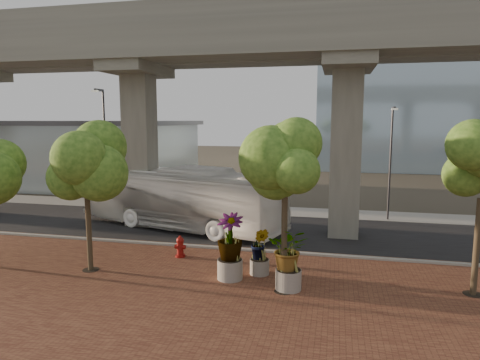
# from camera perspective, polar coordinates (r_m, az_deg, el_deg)

# --- Properties ---
(ground) EXTENTS (160.00, 160.00, 0.00)m
(ground) POSITION_cam_1_polar(r_m,az_deg,el_deg) (23.34, -1.46, -7.87)
(ground) COLOR #3C372C
(ground) RESTS_ON ground
(brick_plaza) EXTENTS (70.00, 13.00, 0.06)m
(brick_plaza) POSITION_cam_1_polar(r_m,az_deg,el_deg) (16.13, -8.69, -15.29)
(brick_plaza) COLOR brown
(brick_plaza) RESTS_ON ground
(asphalt_road) EXTENTS (90.00, 8.00, 0.04)m
(asphalt_road) POSITION_cam_1_polar(r_m,az_deg,el_deg) (25.21, -0.34, -6.61)
(asphalt_road) COLOR black
(asphalt_road) RESTS_ON ground
(curb_strip) EXTENTS (70.00, 0.25, 0.16)m
(curb_strip) POSITION_cam_1_polar(r_m,az_deg,el_deg) (21.46, -2.78, -9.08)
(curb_strip) COLOR #9B9890
(curb_strip) RESTS_ON ground
(far_sidewalk) EXTENTS (90.00, 3.00, 0.06)m
(far_sidewalk) POSITION_cam_1_polar(r_m,az_deg,el_deg) (30.45, 2.00, -4.04)
(far_sidewalk) COLOR #9B9890
(far_sidewalk) RESTS_ON ground
(transit_viaduct) EXTENTS (72.00, 5.60, 12.40)m
(transit_viaduct) POSITION_cam_1_polar(r_m,az_deg,el_deg) (24.41, -0.36, 10.13)
(transit_viaduct) COLOR gray
(transit_viaduct) RESTS_ON ground
(station_pavilion) EXTENTS (23.00, 13.00, 6.30)m
(station_pavilion) POSITION_cam_1_polar(r_m,az_deg,el_deg) (45.68, -21.32, 3.49)
(station_pavilion) COLOR silver
(station_pavilion) RESTS_ON ground
(transit_bus) EXTENTS (13.36, 6.80, 3.63)m
(transit_bus) POSITION_cam_1_polar(r_m,az_deg,el_deg) (25.48, -8.12, -2.40)
(transit_bus) COLOR white
(transit_bus) RESTS_ON ground
(fire_hydrant) EXTENTS (0.50, 0.45, 1.01)m
(fire_hydrant) POSITION_cam_1_polar(r_m,az_deg,el_deg) (20.29, -7.98, -8.80)
(fire_hydrant) COLOR maroon
(fire_hydrant) RESTS_ON ground
(planter_front) EXTENTS (2.17, 2.17, 2.39)m
(planter_front) POSITION_cam_1_polar(r_m,az_deg,el_deg) (16.24, 6.53, -9.51)
(planter_front) COLOR #A19C92
(planter_front) RESTS_ON ground
(planter_right) EXTENTS (2.49, 2.49, 2.66)m
(planter_right) POSITION_cam_1_polar(r_m,az_deg,el_deg) (17.12, -1.36, -7.96)
(planter_right) COLOR #AFAB9E
(planter_right) RESTS_ON ground
(planter_left) EXTENTS (1.78, 1.78, 1.96)m
(planter_left) POSITION_cam_1_polar(r_m,az_deg,el_deg) (17.76, 2.64, -8.80)
(planter_left) COLOR #9B968C
(planter_left) RESTS_ON ground
(street_tree_near_west) EXTENTS (3.56, 3.56, 5.93)m
(street_tree_near_west) POSITION_cam_1_polar(r_m,az_deg,el_deg) (18.71, -19.87, 1.28)
(street_tree_near_west) COLOR #493C2A
(street_tree_near_west) RESTS_ON ground
(street_tree_near_east) EXTENTS (3.68, 3.68, 6.61)m
(street_tree_near_east) POSITION_cam_1_polar(r_m,az_deg,el_deg) (15.32, 6.08, 2.68)
(street_tree_near_east) COLOR #493C2A
(street_tree_near_east) RESTS_ON ground
(streetlamp_west) EXTENTS (0.42, 1.23, 8.52)m
(streetlamp_west) POSITION_cam_1_polar(r_m,az_deg,el_deg) (32.82, -17.66, 5.18)
(streetlamp_west) COLOR #2F3035
(streetlamp_west) RESTS_ON ground
(streetlamp_east) EXTENTS (0.35, 1.04, 7.14)m
(streetlamp_east) POSITION_cam_1_polar(r_m,az_deg,el_deg) (28.45, 19.47, 3.10)
(streetlamp_east) COLOR #2E2E34
(streetlamp_east) RESTS_ON ground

